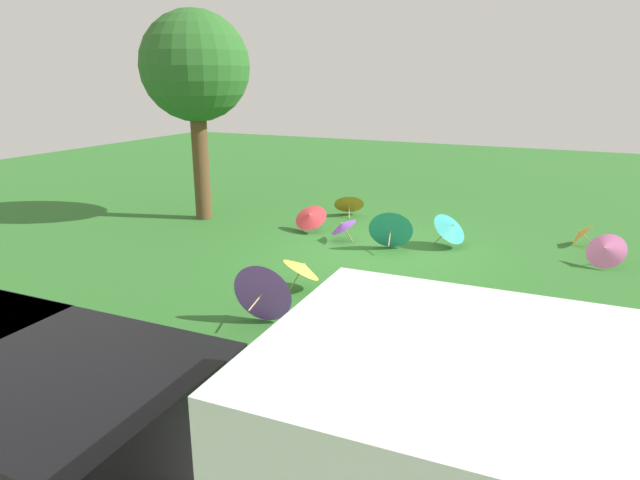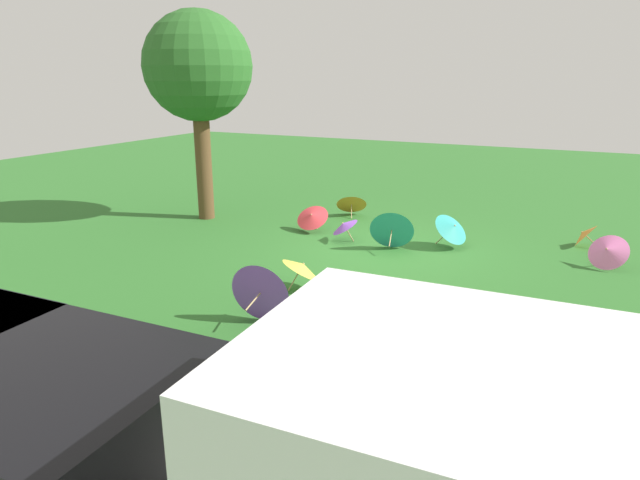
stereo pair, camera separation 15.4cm
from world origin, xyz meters
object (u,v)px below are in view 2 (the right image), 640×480
at_px(parasol_purple_0, 262,290).
at_px(parasol_teal_0, 453,228).
at_px(parasol_orange_0, 584,234).
at_px(parasol_pink_0, 608,251).
at_px(shade_tree, 198,69).
at_px(parasol_teal_1, 392,228).
at_px(parasol_purple_1, 344,225).
at_px(parasol_orange_1, 351,203).
at_px(parasol_red_0, 312,216).
at_px(parasol_yellow_1, 302,267).
at_px(park_bench, 548,364).

xyz_separation_m(parasol_purple_0, parasol_teal_0, (-1.75, -5.00, -0.02)).
distance_m(parasol_orange_0, parasol_pink_0, 1.49).
xyz_separation_m(shade_tree, parasol_teal_0, (-6.50, -0.16, -3.33)).
distance_m(parasol_purple_0, parasol_teal_1, 4.43).
xyz_separation_m(parasol_orange_0, parasol_purple_1, (4.91, 1.97, 0.09)).
relative_size(parasol_orange_1, parasol_red_0, 1.27).
height_order(parasol_purple_0, parasol_teal_1, parasol_purple_0).
relative_size(parasol_orange_1, parasol_teal_1, 0.95).
height_order(parasol_red_0, parasol_teal_0, parasol_teal_0).
xyz_separation_m(parasol_orange_1, parasol_purple_1, (-0.80, 2.31, 0.02)).
bearing_deg(parasol_pink_0, parasol_purple_1, 5.88).
distance_m(parasol_orange_1, parasol_teal_1, 3.05).
distance_m(parasol_purple_1, parasol_teal_1, 1.16).
distance_m(parasol_purple_1, parasol_yellow_1, 3.10).
bearing_deg(parasol_teal_1, parasol_teal_0, -152.57).
distance_m(park_bench, parasol_yellow_1, 4.55).
bearing_deg(parasol_purple_1, parasol_teal_0, -166.12).
height_order(parasol_yellow_1, parasol_pink_0, parasol_pink_0).
relative_size(park_bench, parasol_orange_0, 2.28).
bearing_deg(parasol_teal_1, parasol_yellow_1, 78.35).
distance_m(parasol_teal_1, parasol_pink_0, 4.24).
bearing_deg(shade_tree, parasol_teal_0, -178.61).
distance_m(parasol_purple_0, parasol_yellow_1, 1.38).
height_order(parasol_teal_0, parasol_yellow_1, parasol_teal_0).
distance_m(parasol_orange_0, parasol_orange_1, 5.72).
xyz_separation_m(shade_tree, parasol_purple_1, (-4.17, 0.42, -3.42)).
bearing_deg(shade_tree, parasol_purple_1, 174.27).
height_order(shade_tree, parasol_teal_1, shade_tree).
xyz_separation_m(park_bench, shade_tree, (8.87, -5.30, 3.34)).
bearing_deg(parasol_purple_1, shade_tree, -5.73).
height_order(parasol_purple_0, parasol_red_0, parasol_purple_0).
relative_size(shade_tree, parasol_yellow_1, 5.37).
height_order(shade_tree, parasol_pink_0, shade_tree).
distance_m(park_bench, parasol_teal_1, 6.00).
xyz_separation_m(park_bench, parasol_red_0, (5.72, -5.29, -0.07)).
height_order(parasol_teal_0, parasol_pink_0, parasol_teal_0).
height_order(parasol_teal_0, parasol_purple_1, parasol_teal_0).
bearing_deg(parasol_orange_1, parasol_pink_0, 164.01).
bearing_deg(parasol_yellow_1, parasol_teal_0, -116.37).
bearing_deg(parasol_yellow_1, parasol_pink_0, -143.25).
bearing_deg(parasol_red_0, parasol_yellow_1, 114.19).
xyz_separation_m(parasol_orange_0, parasol_teal_0, (2.58, 1.39, 0.18)).
bearing_deg(parasol_teal_0, parasol_purple_1, 13.88).
relative_size(shade_tree, parasol_teal_1, 4.92).
distance_m(parasol_orange_0, parasol_red_0, 6.14).
distance_m(parasol_purple_1, parasol_pink_0, 5.38).
relative_size(parasol_teal_0, parasol_pink_0, 1.10).
distance_m(parasol_teal_0, parasol_yellow_1, 4.05).
height_order(parasol_orange_1, parasol_teal_1, parasol_teal_1).
height_order(parasol_red_0, parasol_purple_1, parasol_red_0).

